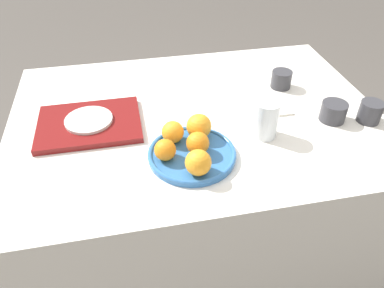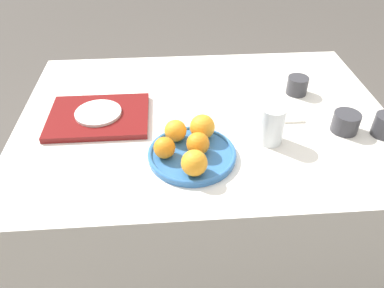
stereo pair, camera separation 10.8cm
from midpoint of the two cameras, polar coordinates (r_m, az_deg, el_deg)
ground_plane at (r=1.82m, az=-1.25°, el=-15.39°), size 12.00×12.00×0.00m
table at (r=1.53m, az=-1.44°, el=-7.14°), size 1.26×0.93×0.75m
fruit_platter at (r=1.10m, az=-2.80°, el=-1.68°), size 0.26×0.26×0.02m
orange_0 at (r=1.08m, az=-1.96°, el=0.01°), size 0.07×0.07×0.07m
orange_1 at (r=1.01m, az=-2.09°, el=-2.98°), size 0.07×0.07×0.07m
orange_2 at (r=1.07m, az=-7.01°, el=-1.02°), size 0.06×0.06×0.06m
orange_3 at (r=1.13m, az=-5.68°, el=1.72°), size 0.07×0.07×0.07m
orange_4 at (r=1.14m, az=-1.64°, el=2.62°), size 0.08×0.08×0.08m
water_glass at (r=1.17m, az=8.66°, el=3.65°), size 0.08×0.08×0.12m
serving_tray at (r=1.29m, az=-17.70°, el=2.92°), size 0.33×0.25×0.02m
side_plate at (r=1.28m, az=-17.82°, el=3.46°), size 0.15×0.15×0.01m
cup_0 at (r=1.35m, az=23.50°, el=4.45°), size 0.07×0.07×0.07m
cup_1 at (r=1.31m, az=18.58°, el=4.61°), size 0.08×0.08×0.06m
cup_2 at (r=1.46m, az=11.40°, el=9.58°), size 0.08×0.08×0.07m
napkin at (r=1.34m, az=9.13°, el=5.61°), size 0.15×0.13×0.01m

